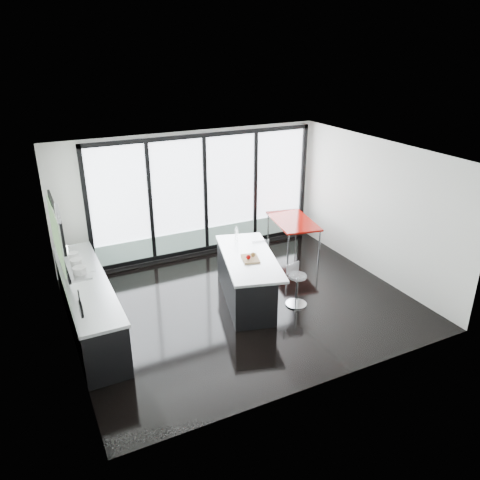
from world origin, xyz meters
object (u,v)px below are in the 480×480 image
bar_stool_far (262,270)px  red_table (292,236)px  bar_stool_near (297,290)px  island (245,277)px

bar_stool_far → red_table: size_ratio=0.49×
bar_stool_near → bar_stool_far: (-0.21, 0.94, 0.04)m
island → bar_stool_far: bearing=29.5°
red_table → bar_stool_near: bearing=-120.1°
island → bar_stool_near: 0.99m
bar_stool_far → island: bearing=-138.6°
island → bar_stool_near: (0.76, -0.63, -0.14)m
red_table → island: bearing=-143.6°
bar_stool_near → red_table: size_ratio=0.43×
island → bar_stool_near: bearing=-39.6°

